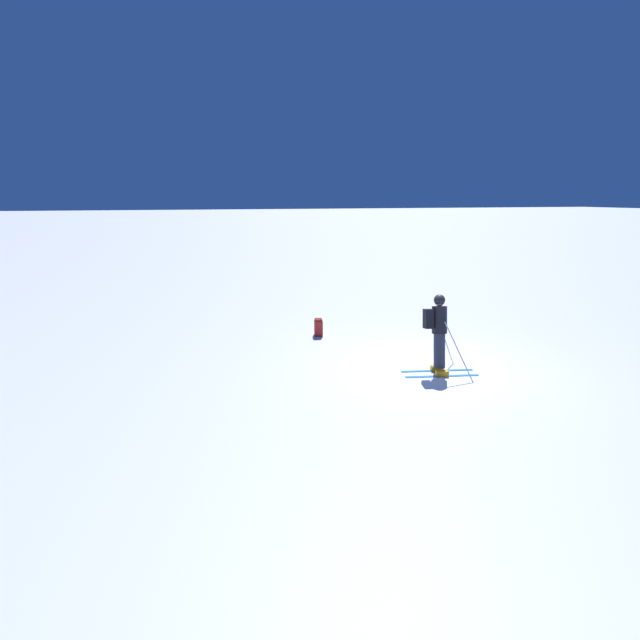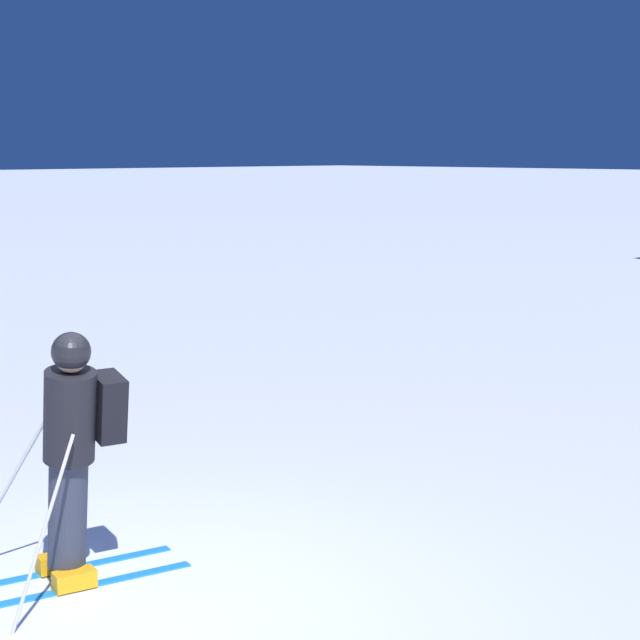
{
  "view_description": "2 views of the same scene",
  "coord_description": "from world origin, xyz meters",
  "views": [
    {
      "loc": [
        -10.09,
        5.75,
        3.93
      ],
      "look_at": [
        -0.8,
        2.91,
        1.52
      ],
      "focal_mm": 28.0,
      "sensor_mm": 36.0,
      "label": 1
    },
    {
      "loc": [
        5.69,
        -3.56,
        2.94
      ],
      "look_at": [
        -1.17,
        2.98,
        1.43
      ],
      "focal_mm": 60.0,
      "sensor_mm": 36.0,
      "label": 2
    }
  ],
  "objects": [
    {
      "name": "skier",
      "position": [
        -0.42,
        -0.01,
        1.0
      ],
      "size": [
        1.26,
        1.74,
        1.81
      ],
      "rotation": [
        0.0,
        0.0,
        -0.21
      ],
      "color": "#1E7AC6",
      "rests_on": "ground"
    },
    {
      "name": "ground_plane",
      "position": [
        0.0,
        0.0,
        0.0
      ],
      "size": [
        300.0,
        300.0,
        0.0
      ],
      "primitive_type": "plane",
      "color": "white"
    }
  ]
}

